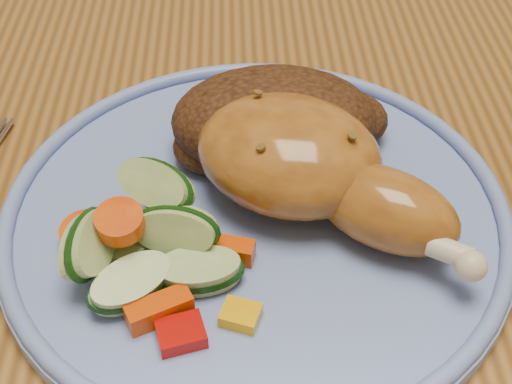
{
  "coord_description": "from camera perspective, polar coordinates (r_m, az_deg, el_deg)",
  "views": [
    {
      "loc": [
        -0.09,
        -0.36,
        1.07
      ],
      "look_at": [
        -0.08,
        -0.06,
        0.78
      ],
      "focal_mm": 50.0,
      "sensor_mm": 36.0,
      "label": 1
    }
  ],
  "objects": [
    {
      "name": "dining_table",
      "position": [
        0.55,
        8.29,
        -4.2
      ],
      "size": [
        0.9,
        1.4,
        0.75
      ],
      "color": "brown",
      "rests_on": "ground"
    },
    {
      "name": "chair_far",
      "position": [
        1.14,
        2.91,
        13.41
      ],
      "size": [
        0.42,
        0.42,
        0.91
      ],
      "color": "#4C2D16",
      "rests_on": "ground"
    },
    {
      "name": "plate",
      "position": [
        0.44,
        -0.0,
        -2.01
      ],
      "size": [
        0.31,
        0.31,
        0.01
      ],
      "primitive_type": "cylinder",
      "color": "#6880C9",
      "rests_on": "dining_table"
    },
    {
      "name": "plate_rim",
      "position": [
        0.43,
        -0.0,
        -0.97
      ],
      "size": [
        0.31,
        0.31,
        0.01
      ],
      "primitive_type": "torus",
      "color": "#6880C9",
      "rests_on": "plate"
    },
    {
      "name": "chicken_leg",
      "position": [
        0.42,
        4.44,
        2.02
      ],
      "size": [
        0.17,
        0.16,
        0.06
      ],
      "color": "#A66623",
      "rests_on": "plate"
    },
    {
      "name": "rice_pilaf",
      "position": [
        0.46,
        1.79,
        5.59
      ],
      "size": [
        0.14,
        0.1,
        0.06
      ],
      "color": "#422310",
      "rests_on": "plate"
    },
    {
      "name": "vegetable_pile",
      "position": [
        0.4,
        -9.04,
        -4.15
      ],
      "size": [
        0.11,
        0.12,
        0.06
      ],
      "color": "#A50A05",
      "rests_on": "plate"
    }
  ]
}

